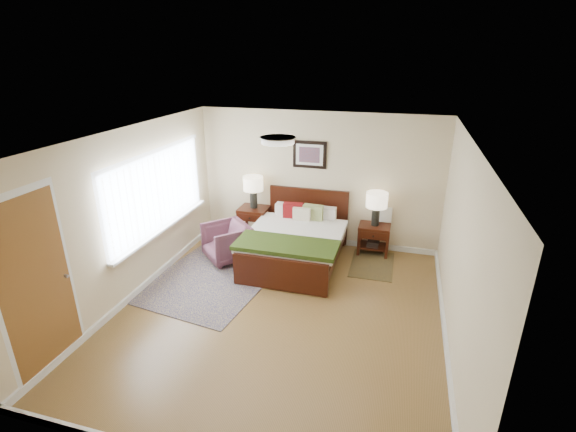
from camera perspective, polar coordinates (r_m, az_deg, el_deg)
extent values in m
plane|color=brown|center=(6.10, -1.19, -13.01)|extent=(5.00, 5.00, 0.00)
cube|color=beige|center=(7.77, 4.11, 4.97)|extent=(4.50, 0.04, 2.50)
cube|color=beige|center=(3.52, -13.88, -18.11)|extent=(4.50, 0.04, 2.50)
cube|color=beige|center=(6.47, -20.72, 0.13)|extent=(0.04, 5.00, 2.50)
cube|color=beige|center=(5.34, 22.57, -4.66)|extent=(0.04, 5.00, 2.50)
cube|color=white|center=(5.11, -1.41, 10.74)|extent=(4.50, 5.00, 0.02)
cube|color=silver|center=(6.95, -17.45, 3.29)|extent=(0.02, 2.72, 1.32)
cube|color=silver|center=(6.94, -17.35, 3.28)|extent=(0.01, 2.60, 1.20)
cube|color=silver|center=(7.13, -16.55, -1.54)|extent=(0.10, 2.72, 0.04)
cube|color=silver|center=(5.36, -31.21, -8.09)|extent=(0.01, 1.00, 2.18)
cube|color=brown|center=(5.37, -31.05, -8.48)|extent=(0.01, 0.90, 2.10)
cylinder|color=#999999|center=(5.60, -28.05, -7.25)|extent=(0.04, 0.04, 0.04)
cylinder|color=white|center=(5.12, -1.40, 10.30)|extent=(0.40, 0.40, 0.07)
cylinder|color=beige|center=(5.12, -1.41, 10.68)|extent=(0.44, 0.44, 0.01)
cube|color=#371608|center=(7.99, 2.80, 0.16)|extent=(1.51, 0.06, 1.06)
cube|color=#371608|center=(6.44, -1.14, -8.00)|extent=(1.51, 0.06, 0.53)
cube|color=#371608|center=(7.44, -4.30, -3.63)|extent=(0.06, 1.88, 0.17)
cube|color=#371608|center=(7.11, 6.65, -4.95)|extent=(0.06, 1.88, 0.17)
cube|color=silver|center=(7.19, 1.05, -3.42)|extent=(1.41, 1.86, 0.21)
cube|color=silver|center=(7.04, 0.85, -2.70)|extent=(1.59, 1.63, 0.09)
cube|color=#2F3E12|center=(6.59, -0.25, -4.02)|extent=(1.63, 0.70, 0.07)
cube|color=silver|center=(7.80, 0.05, 0.81)|extent=(0.47, 0.18, 0.25)
cube|color=silver|center=(7.66, 4.82, 0.34)|extent=(0.47, 0.18, 0.25)
cube|color=#620B0D|center=(7.64, 0.69, 0.68)|extent=(0.37, 0.17, 0.30)
cube|color=#848F53|center=(7.56, 3.46, 0.41)|extent=(0.37, 0.16, 0.30)
cube|color=beige|center=(7.54, 1.92, 0.20)|extent=(0.32, 0.13, 0.26)
cube|color=black|center=(7.66, 2.98, 8.39)|extent=(0.62, 0.03, 0.50)
cube|color=silver|center=(7.64, 2.95, 8.36)|extent=(0.50, 0.01, 0.38)
cube|color=#A52D23|center=(7.63, 2.93, 8.34)|extent=(0.38, 0.01, 0.28)
cube|color=#371608|center=(8.07, -4.68, 0.99)|extent=(0.56, 0.50, 0.05)
cube|color=#371608|center=(8.09, -6.79, -1.55)|extent=(0.05, 0.05, 0.62)
cube|color=#371608|center=(7.92, -3.47, -1.94)|extent=(0.05, 0.05, 0.62)
cube|color=#371608|center=(8.46, -5.67, -0.43)|extent=(0.05, 0.05, 0.62)
cube|color=#371608|center=(8.30, -2.49, -0.77)|extent=(0.05, 0.05, 0.62)
cube|color=#371608|center=(7.90, -5.24, -0.26)|extent=(0.50, 0.03, 0.14)
cube|color=#371608|center=(7.66, 11.77, -1.42)|extent=(0.56, 0.42, 0.05)
cube|color=#371608|center=(7.62, 9.64, -3.64)|extent=(0.05, 0.05, 0.51)
cube|color=#371608|center=(7.60, 13.37, -4.02)|extent=(0.05, 0.05, 0.51)
cube|color=#371608|center=(7.95, 9.94, -2.58)|extent=(0.05, 0.05, 0.51)
cube|color=#371608|center=(7.93, 13.52, -2.94)|extent=(0.05, 0.05, 0.51)
cube|color=#371608|center=(7.52, 11.59, -2.68)|extent=(0.50, 0.03, 0.14)
cube|color=#371608|center=(7.82, 11.55, -4.04)|extent=(0.50, 0.36, 0.03)
cube|color=black|center=(7.81, 11.57, -3.84)|extent=(0.20, 0.26, 0.03)
cube|color=black|center=(7.79, 11.59, -3.61)|extent=(0.20, 0.26, 0.03)
cube|color=black|center=(7.78, 11.61, -3.38)|extent=(0.20, 0.26, 0.03)
cylinder|color=black|center=(8.01, -4.72, 2.27)|extent=(0.14, 0.14, 0.32)
cylinder|color=black|center=(7.95, -4.76, 3.49)|extent=(0.02, 0.02, 0.06)
cylinder|color=#F9E3BD|center=(7.91, -4.79, 4.46)|extent=(0.38, 0.38, 0.26)
cylinder|color=black|center=(7.59, 11.88, -0.10)|extent=(0.14, 0.14, 0.32)
cylinder|color=black|center=(7.53, 11.98, 1.17)|extent=(0.02, 0.02, 0.06)
cylinder|color=#F9E3BD|center=(7.48, 12.06, 2.17)|extent=(0.38, 0.38, 0.26)
imported|color=brown|center=(7.43, -8.37, -3.56)|extent=(1.02, 1.02, 0.67)
cube|color=#100D45|center=(7.08, -9.82, -7.98)|extent=(2.11, 2.73, 0.01)
cube|color=black|center=(7.46, 11.42, -6.51)|extent=(0.72, 1.08, 0.01)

